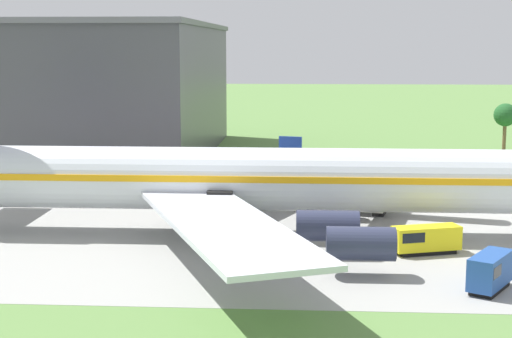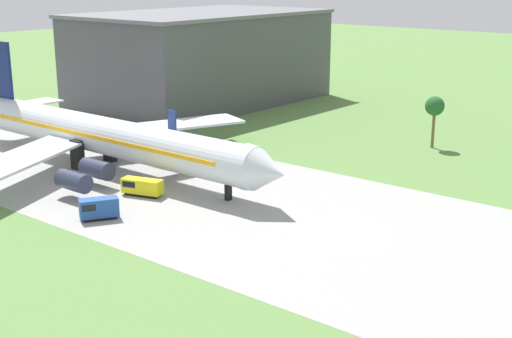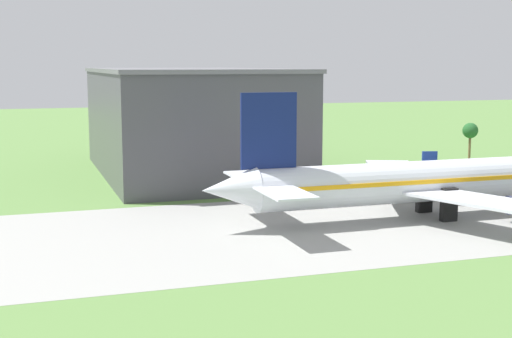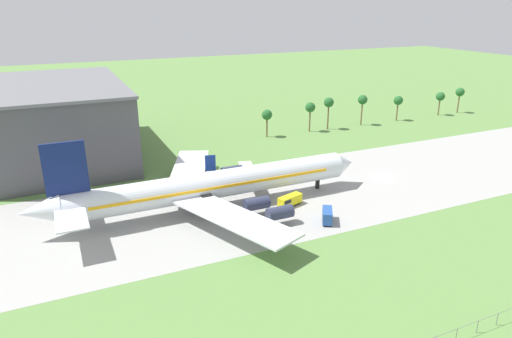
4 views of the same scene
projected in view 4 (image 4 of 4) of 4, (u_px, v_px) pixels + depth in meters
ground_plane at (383, 177)px, 122.86m from camera, size 600.00×600.00×0.00m
taxiway_strip at (383, 177)px, 122.86m from camera, size 320.00×44.00×0.02m
jet_airliner at (210, 186)px, 102.38m from camera, size 77.48×60.53×19.36m
regional_aircraft at (250, 174)px, 117.49m from camera, size 23.05×20.95×8.43m
baggage_tug at (289, 201)px, 104.93m from camera, size 6.48×3.75×2.54m
fuel_truck at (327, 216)px, 97.03m from camera, size 4.37×5.42×2.90m
terminal_building at (60, 120)px, 136.49m from camera, size 36.72×61.20×22.30m
palm_tree_row at (371, 102)px, 173.92m from camera, size 93.81×3.60×11.88m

